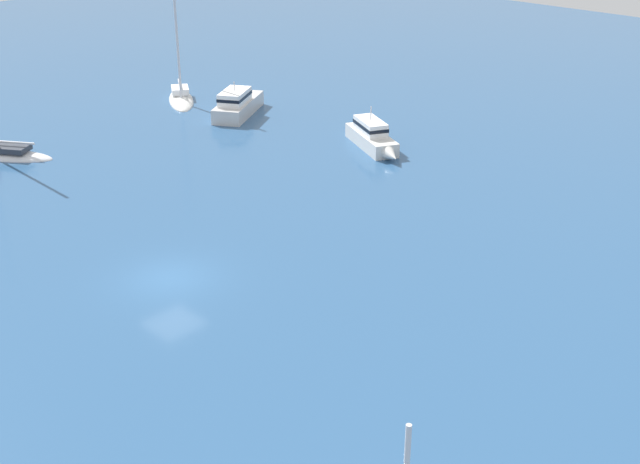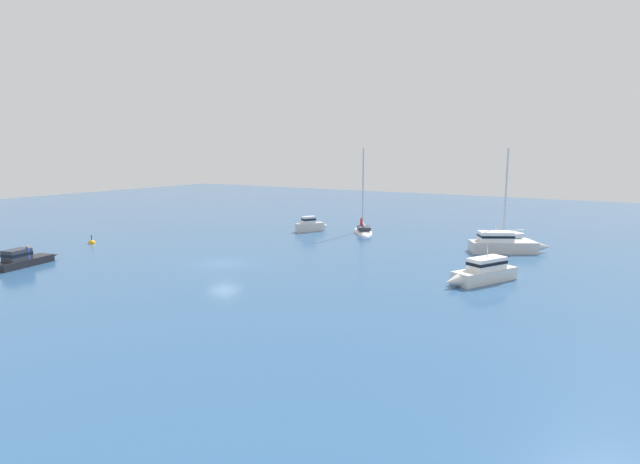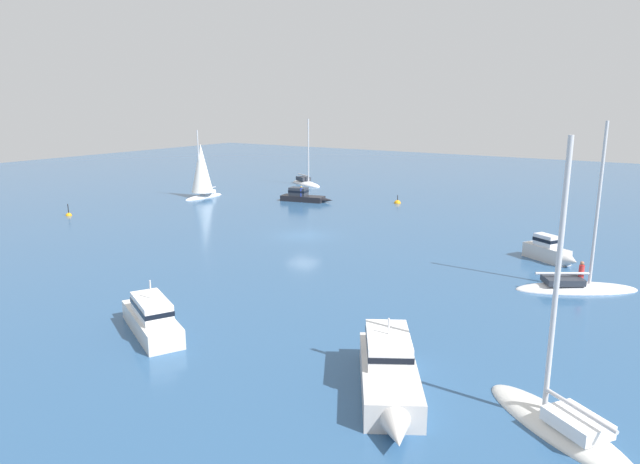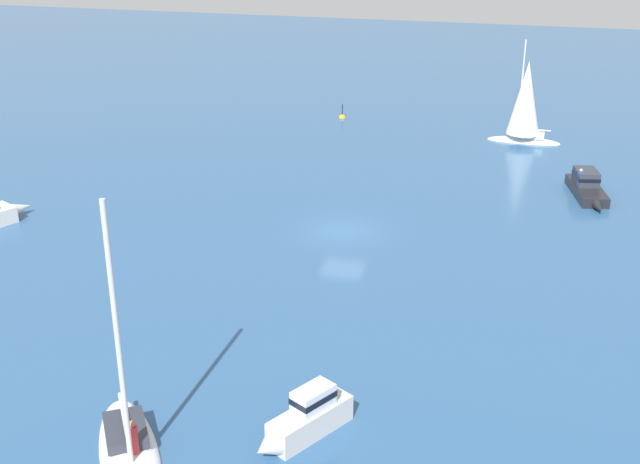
{
  "view_description": "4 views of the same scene",
  "coord_description": "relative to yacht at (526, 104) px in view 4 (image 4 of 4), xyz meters",
  "views": [
    {
      "loc": [
        20.33,
        29.35,
        18.57
      ],
      "look_at": [
        -7.54,
        2.66,
        0.75
      ],
      "focal_mm": 46.69,
      "sensor_mm": 36.0,
      "label": 1
    },
    {
      "loc": [
        -29.98,
        32.76,
        9.84
      ],
      "look_at": [
        -7.43,
        -4.22,
        2.85
      ],
      "focal_mm": 28.3,
      "sensor_mm": 36.0,
      "label": 2
    },
    {
      "loc": [
        -38.83,
        -26.96,
        11.21
      ],
      "look_at": [
        -7.71,
        -6.73,
        2.65
      ],
      "focal_mm": 31.95,
      "sensor_mm": 36.0,
      "label": 3
    },
    {
      "loc": [
        9.74,
        -43.39,
        18.83
      ],
      "look_at": [
        -0.93,
        -1.85,
        0.59
      ],
      "focal_mm": 46.18,
      "sensor_mm": 36.0,
      "label": 4
    }
  ],
  "objects": [
    {
      "name": "powerboat_1",
      "position": [
        -6.67,
        -40.52,
        -2.24
      ],
      "size": [
        3.12,
        4.3,
        1.88
      ],
      "rotation": [
        0.0,
        0.0,
        4.18
      ],
      "color": "silver",
      "rests_on": "ground"
    },
    {
      "name": "sloop",
      "position": [
        -12.38,
        -43.24,
        -2.8
      ],
      "size": [
        5.75,
        7.34,
        10.55
      ],
      "rotation": [
        0.0,
        0.0,
        5.28
      ],
      "color": "white",
      "rests_on": "ground"
    },
    {
      "name": "channel_buoy",
      "position": [
        -15.36,
        3.43,
        -2.97
      ],
      "size": [
        0.6,
        0.6,
        1.49
      ],
      "color": "orange",
      "rests_on": "ground"
    },
    {
      "name": "powerboat",
      "position": [
        4.42,
        -11.36,
        -2.39
      ],
      "size": [
        2.66,
        6.25,
        1.84
      ],
      "rotation": [
        0.0,
        0.0,
        4.91
      ],
      "color": "black",
      "rests_on": "ground"
    },
    {
      "name": "ground_plane",
      "position": [
        -9.65,
        -21.18,
        -2.99
      ],
      "size": [
        160.88,
        160.88,
        0.0
      ],
      "primitive_type": "plane",
      "color": "#2D5684"
    },
    {
      "name": "yacht",
      "position": [
        0.0,
        0.0,
        0.0
      ],
      "size": [
        5.7,
        2.63,
        8.31
      ],
      "rotation": [
        0.0,
        0.0,
        3.11
      ],
      "color": "white",
      "rests_on": "ground"
    }
  ]
}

